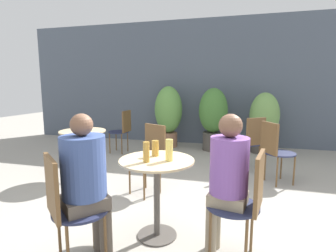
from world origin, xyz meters
The scene contains 18 objects.
ground_plane centered at (0.00, 0.00, 0.00)m, with size 20.00×20.00×0.00m, color #9E998E.
storefront_wall centered at (0.00, 4.18, 1.50)m, with size 10.00×0.06×3.00m.
cafe_table_near centered at (-0.18, -0.04, 0.57)m, with size 0.69×0.69×0.75m.
cafe_table_far centered at (-1.74, 1.17, 0.56)m, with size 0.68×0.68×0.75m.
bistro_chair_0 centered at (-0.71, -0.65, 0.55)m, with size 0.49×0.50×0.91m.
bistro_chair_1 centered at (0.61, -0.19, 0.55)m, with size 0.46×0.44×0.91m.
bistro_chair_2 centered at (1.05, 1.70, 0.55)m, with size 0.49×0.48×0.91m.
bistro_chair_3 centered at (0.76, 2.25, 0.55)m, with size 0.49×0.50×0.91m.
bistro_chair_4 centered at (-1.84, 2.79, 0.55)m, with size 0.43×0.43×0.91m.
bistro_chair_5 centered at (-0.59, 0.95, 0.55)m, with size 0.48×0.49×0.91m.
seated_person_0 centered at (-0.61, -0.53, 0.72)m, with size 0.43×0.44×1.21m.
seated_person_1 centered at (0.45, -0.17, 0.72)m, with size 0.34×0.31×1.20m.
beer_glass_0 centered at (-0.24, -0.15, 0.85)m, with size 0.06×0.06×0.18m.
beer_glass_1 centered at (-0.06, -0.06, 0.85)m, with size 0.07×0.07×0.20m.
beer_glass_2 centered at (-0.23, 0.07, 0.83)m, with size 0.07×0.07×0.15m.
potted_plant_0 centered at (-1.05, 3.62, 0.80)m, with size 0.64×0.64×1.42m.
potted_plant_1 centered at (-0.01, 3.53, 0.78)m, with size 0.63×0.63×1.38m.
potted_plant_2 centered at (1.06, 3.60, 0.69)m, with size 0.61×0.61×1.29m.
Camera 1 is at (0.52, -2.26, 1.42)m, focal length 28.00 mm.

